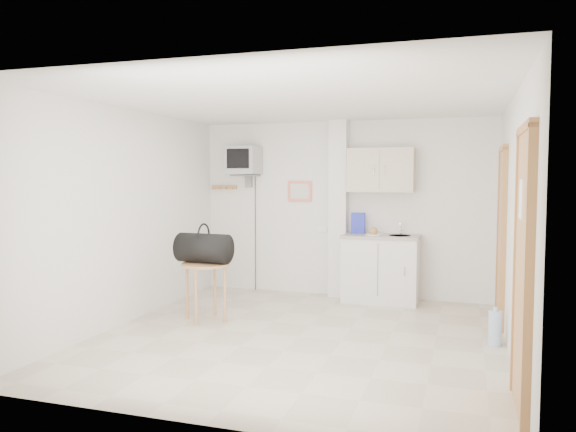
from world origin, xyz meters
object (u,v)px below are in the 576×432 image
(duffel_bag, at_px, (204,248))
(water_bottle, at_px, (495,328))
(crt_television, at_px, (244,161))
(round_table, at_px, (206,272))

(duffel_bag, height_order, water_bottle, duffel_bag)
(crt_television, height_order, round_table, crt_television)
(duffel_bag, bearing_deg, round_table, -35.47)
(crt_television, distance_m, round_table, 2.18)
(crt_television, height_order, duffel_bag, crt_television)
(round_table, distance_m, duffel_bag, 0.28)
(duffel_bag, xyz_separation_m, water_bottle, (3.27, -0.04, -0.69))
(crt_television, distance_m, duffel_bag, 1.99)
(water_bottle, bearing_deg, duffel_bag, 179.28)
(crt_television, xyz_separation_m, round_table, (0.20, -1.69, -1.35))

